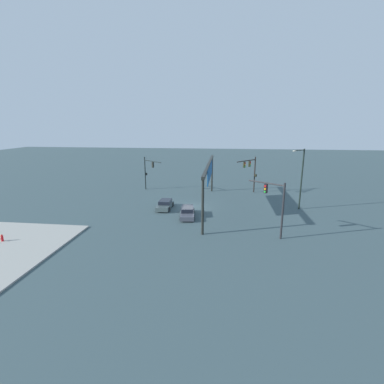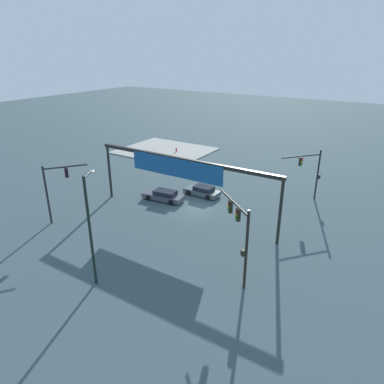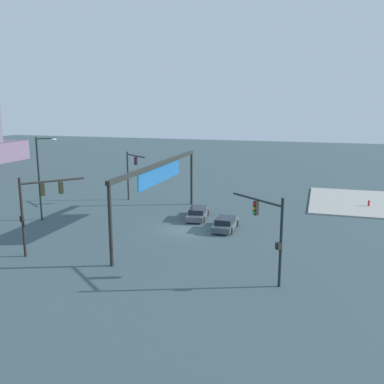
{
  "view_description": "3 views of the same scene",
  "coord_description": "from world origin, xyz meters",
  "px_view_note": "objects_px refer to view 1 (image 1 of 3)",
  "views": [
    {
      "loc": [
        38.38,
        4.65,
        11.61
      ],
      "look_at": [
        0.25,
        0.13,
        2.27
      ],
      "focal_mm": 26.23,
      "sensor_mm": 36.0,
      "label": 1
    },
    {
      "loc": [
        -18.42,
        29.67,
        16.09
      ],
      "look_at": [
        -0.76,
        1.9,
        2.75
      ],
      "focal_mm": 33.06,
      "sensor_mm": 36.0,
      "label": 2
    },
    {
      "loc": [
        -36.62,
        -11.66,
        11.68
      ],
      "look_at": [
        1.14,
        -0.31,
        3.45
      ],
      "focal_mm": 39.95,
      "sensor_mm": 36.0,
      "label": 3
    }
  ],
  "objects_px": {
    "traffic_signal_near_corner": "(275,200)",
    "traffic_signal_cross_street": "(251,169)",
    "streetlamp_curved_arm": "(301,175)",
    "fire_hydrant_on_curb": "(2,238)",
    "sedan_car_approaching": "(165,205)",
    "traffic_signal_opposite_side": "(148,169)",
    "sedan_car_waiting_far": "(187,212)"
  },
  "relations": [
    {
      "from": "streetlamp_curved_arm",
      "to": "sedan_car_approaching",
      "type": "height_order",
      "value": "streetlamp_curved_arm"
    },
    {
      "from": "sedan_car_approaching",
      "to": "fire_hydrant_on_curb",
      "type": "relative_size",
      "value": 6.01
    },
    {
      "from": "traffic_signal_near_corner",
      "to": "sedan_car_approaching",
      "type": "bearing_deg",
      "value": 3.68
    },
    {
      "from": "streetlamp_curved_arm",
      "to": "traffic_signal_near_corner",
      "type": "bearing_deg",
      "value": 36.26
    },
    {
      "from": "traffic_signal_near_corner",
      "to": "fire_hydrant_on_curb",
      "type": "bearing_deg",
      "value": 46.08
    },
    {
      "from": "traffic_signal_opposite_side",
      "to": "fire_hydrant_on_curb",
      "type": "distance_m",
      "value": 25.85
    },
    {
      "from": "sedan_car_approaching",
      "to": "traffic_signal_cross_street",
      "type": "bearing_deg",
      "value": 130.97
    },
    {
      "from": "traffic_signal_near_corner",
      "to": "fire_hydrant_on_curb",
      "type": "height_order",
      "value": "traffic_signal_near_corner"
    },
    {
      "from": "traffic_signal_opposite_side",
      "to": "sedan_car_waiting_far",
      "type": "distance_m",
      "value": 16.72
    },
    {
      "from": "traffic_signal_near_corner",
      "to": "traffic_signal_opposite_side",
      "type": "xyz_separation_m",
      "value": [
        -19.35,
        -18.72,
        -0.13
      ]
    },
    {
      "from": "traffic_signal_opposite_side",
      "to": "sedan_car_waiting_far",
      "type": "bearing_deg",
      "value": -17.6
    },
    {
      "from": "streetlamp_curved_arm",
      "to": "sedan_car_approaching",
      "type": "bearing_deg",
      "value": -22.16
    },
    {
      "from": "traffic_signal_cross_street",
      "to": "streetlamp_curved_arm",
      "type": "xyz_separation_m",
      "value": [
        8.68,
        5.92,
        0.58
      ]
    },
    {
      "from": "traffic_signal_cross_street",
      "to": "traffic_signal_near_corner",
      "type": "bearing_deg",
      "value": 43.15
    },
    {
      "from": "traffic_signal_near_corner",
      "to": "traffic_signal_cross_street",
      "type": "height_order",
      "value": "traffic_signal_cross_street"
    },
    {
      "from": "sedan_car_waiting_far",
      "to": "streetlamp_curved_arm",
      "type": "bearing_deg",
      "value": 101.58
    },
    {
      "from": "sedan_car_waiting_far",
      "to": "fire_hydrant_on_curb",
      "type": "relative_size",
      "value": 6.95
    },
    {
      "from": "traffic_signal_cross_street",
      "to": "streetlamp_curved_arm",
      "type": "bearing_deg",
      "value": 74.81
    },
    {
      "from": "streetlamp_curved_arm",
      "to": "sedan_car_approaching",
      "type": "distance_m",
      "value": 19.08
    },
    {
      "from": "traffic_signal_cross_street",
      "to": "sedan_car_waiting_far",
      "type": "xyz_separation_m",
      "value": [
        13.61,
        -9.02,
        -3.64
      ]
    },
    {
      "from": "traffic_signal_near_corner",
      "to": "sedan_car_approaching",
      "type": "distance_m",
      "value": 16.31
    },
    {
      "from": "traffic_signal_cross_street",
      "to": "sedan_car_waiting_far",
      "type": "height_order",
      "value": "traffic_signal_cross_street"
    },
    {
      "from": "sedan_car_approaching",
      "to": "traffic_signal_opposite_side",
      "type": "bearing_deg",
      "value": -153.17
    },
    {
      "from": "traffic_signal_opposite_side",
      "to": "traffic_signal_cross_street",
      "type": "bearing_deg",
      "value": 39.19
    },
    {
      "from": "sedan_car_approaching",
      "to": "fire_hydrant_on_curb",
      "type": "bearing_deg",
      "value": -45.05
    },
    {
      "from": "traffic_signal_cross_street",
      "to": "sedan_car_waiting_far",
      "type": "relative_size",
      "value": 1.26
    },
    {
      "from": "traffic_signal_near_corner",
      "to": "sedan_car_waiting_far",
      "type": "height_order",
      "value": "traffic_signal_near_corner"
    },
    {
      "from": "traffic_signal_cross_street",
      "to": "fire_hydrant_on_curb",
      "type": "bearing_deg",
      "value": -7.3
    },
    {
      "from": "traffic_signal_cross_street",
      "to": "sedan_car_waiting_far",
      "type": "distance_m",
      "value": 16.73
    },
    {
      "from": "traffic_signal_opposite_side",
      "to": "sedan_car_waiting_far",
      "type": "height_order",
      "value": "traffic_signal_opposite_side"
    },
    {
      "from": "streetlamp_curved_arm",
      "to": "fire_hydrant_on_curb",
      "type": "relative_size",
      "value": 11.82
    },
    {
      "from": "traffic_signal_near_corner",
      "to": "traffic_signal_opposite_side",
      "type": "relative_size",
      "value": 1.01
    }
  ]
}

